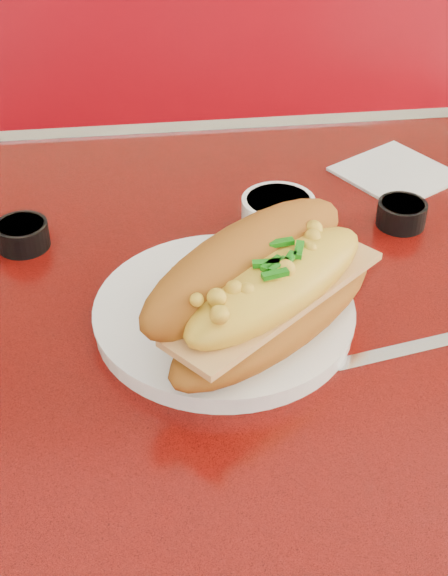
{
  "coord_description": "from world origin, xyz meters",
  "views": [
    {
      "loc": [
        -0.18,
        -0.58,
        1.25
      ],
      "look_at": [
        -0.11,
        -0.01,
        0.81
      ],
      "focal_mm": 50.0,
      "sensor_mm": 36.0,
      "label": 1
    }
  ],
  "objects": [
    {
      "name": "dinner_plate",
      "position": [
        -0.11,
        -0.01,
        0.78
      ],
      "size": [
        0.28,
        0.28,
        0.02
      ],
      "rotation": [
        0.0,
        0.0,
        -0.19
      ],
      "color": "white",
      "rests_on": "diner_table"
    },
    {
      "name": "fries_pile",
      "position": [
        -0.1,
        -0.02,
        0.8
      ],
      "size": [
        0.14,
        0.13,
        0.03
      ],
      "primitive_type": null,
      "rotation": [
        0.0,
        0.0,
        -0.33
      ],
      "color": "orange",
      "rests_on": "dinner_plate"
    },
    {
      "name": "paper_napkin",
      "position": [
        0.13,
        0.24,
        0.77
      ],
      "size": [
        0.16,
        0.16,
        0.0
      ],
      "primitive_type": "cube",
      "rotation": [
        0.0,
        0.0,
        0.53
      ],
      "color": "silver",
      "rests_on": "diner_table"
    },
    {
      "name": "mac_hoagie",
      "position": [
        -0.08,
        -0.05,
        0.83
      ],
      "size": [
        0.26,
        0.25,
        0.11
      ],
      "rotation": [
        0.0,
        0.0,
        0.69
      ],
      "color": "#A65E1A",
      "rests_on": "dinner_plate"
    },
    {
      "name": "sauce_cup_right",
      "position": [
        0.1,
        0.13,
        0.78
      ],
      "size": [
        0.06,
        0.06,
        0.03
      ],
      "rotation": [
        0.0,
        0.0,
        0.17
      ],
      "color": "black",
      "rests_on": "diner_table"
    },
    {
      "name": "fork",
      "position": [
        -0.1,
        -0.06,
        0.79
      ],
      "size": [
        0.04,
        0.13,
        0.0
      ],
      "rotation": [
        0.0,
        0.0,
        1.33
      ],
      "color": "silver",
      "rests_on": "dinner_plate"
    },
    {
      "name": "gravy_ramekin",
      "position": [
        -0.04,
        0.13,
        0.79
      ],
      "size": [
        0.1,
        0.1,
        0.04
      ],
      "rotation": [
        0.0,
        0.0,
        -0.31
      ],
      "color": "white",
      "rests_on": "diner_table"
    },
    {
      "name": "booth_bench_far",
      "position": [
        0.0,
        0.81,
        0.29
      ],
      "size": [
        1.2,
        0.51,
        0.9
      ],
      "color": "#9E0A15",
      "rests_on": "ground"
    },
    {
      "name": "diner_table",
      "position": [
        0.0,
        0.0,
        0.61
      ],
      "size": [
        1.23,
        0.83,
        0.77
      ],
      "color": "#B6120B",
      "rests_on": "ground"
    },
    {
      "name": "sauce_cup_left",
      "position": [
        -0.31,
        0.14,
        0.79
      ],
      "size": [
        0.07,
        0.07,
        0.03
      ],
      "rotation": [
        0.0,
        0.0,
        0.39
      ],
      "color": "black",
      "rests_on": "diner_table"
    }
  ]
}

